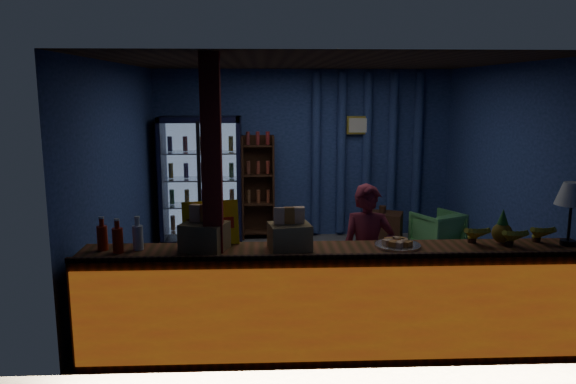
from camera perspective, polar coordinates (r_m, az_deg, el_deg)
The scene contains 19 objects.
ground at distance 6.94m, azimuth 2.78°, elevation -8.96°, with size 4.60×4.60×0.00m, color #515154.
room_walls at distance 6.59m, azimuth 2.90°, elevation 4.02°, with size 4.60×4.60×4.60m.
counter at distance 5.00m, azimuth 4.92°, elevation -11.08°, with size 4.40×0.57×0.99m.
support_post at distance 4.74m, azimuth -7.62°, elevation -1.90°, with size 0.16×0.16×2.60m, color maroon.
beverage_cooler at distance 8.59m, azimuth -8.73°, elevation 1.16°, with size 1.20×0.62×1.90m.
bottle_shelf at distance 8.71m, azimuth -3.04°, elevation 0.46°, with size 0.50×0.28×1.60m.
curtain_folds at distance 8.87m, azimuth 8.01°, elevation 3.85°, with size 1.74×0.14×2.50m.
framed_picture at distance 8.76m, azimuth 7.17°, elevation 6.75°, with size 0.36×0.04×0.28m.
shopkeeper at distance 5.54m, azimuth 8.03°, elevation -6.46°, with size 0.51×0.34×1.41m, color maroon.
green_chair at distance 8.45m, azimuth 14.92°, elevation -3.78°, with size 0.59×0.61×0.55m, color #55AB5B.
side_table at distance 8.41m, azimuth 9.52°, elevation -3.77°, with size 0.67×0.58×0.62m.
yellow_sign at distance 4.97m, azimuth -7.86°, elevation -3.15°, with size 0.50×0.20×0.39m.
soda_bottles at distance 4.98m, azimuth -16.76°, elevation -4.42°, with size 0.39×0.17×0.29m.
snack_box_left at distance 4.85m, azimuth -8.48°, elevation -4.26°, with size 0.44×0.40×0.38m.
snack_box_centre at distance 4.81m, azimuth 0.17°, elevation -4.35°, with size 0.39×0.34×0.36m.
pastry_tray at distance 5.00m, azimuth 11.08°, elevation -5.22°, with size 0.40×0.40×0.07m.
banana_bunches at distance 5.33m, azimuth 21.48°, elevation -4.01°, with size 0.85×0.32×0.19m.
table_lamp at distance 5.45m, azimuth 26.89°, elevation -0.39°, with size 0.29×0.29×0.56m.
pineapple at distance 5.33m, azimuth 20.93°, elevation -3.60°, with size 0.18×0.18×0.31m.
Camera 1 is at (-0.63, -6.51, 2.31)m, focal length 35.00 mm.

